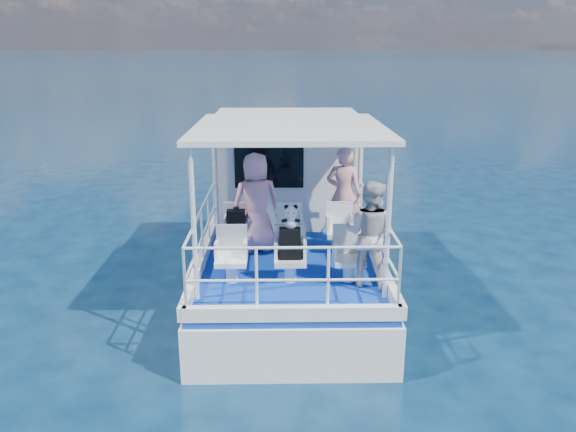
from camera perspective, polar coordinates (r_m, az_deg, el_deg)
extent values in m
plane|color=#071E39|center=(10.09, 0.09, -8.84)|extent=(2000.00, 2000.00, 0.00)
cube|color=white|center=(11.00, -0.01, -6.59)|extent=(3.00, 7.00, 1.60)
cube|color=#0B3099|center=(10.69, -0.01, -2.41)|extent=(2.90, 6.90, 0.10)
cube|color=white|center=(11.64, -0.13, 5.05)|extent=(2.85, 2.00, 2.20)
cube|color=white|center=(8.99, 0.12, 8.96)|extent=(3.00, 3.20, 0.08)
cylinder|color=white|center=(7.86, -9.55, -0.95)|extent=(0.07, 0.07, 2.20)
cylinder|color=white|center=(7.92, 10.16, -0.85)|extent=(0.07, 0.07, 2.20)
cylinder|color=white|center=(10.63, -7.34, 3.79)|extent=(0.07, 0.07, 2.20)
cylinder|color=white|center=(10.68, 7.25, 3.85)|extent=(0.07, 0.07, 2.20)
cube|color=white|center=(9.89, -5.16, -2.63)|extent=(0.48, 0.46, 0.38)
cube|color=white|center=(9.86, 0.07, -2.61)|extent=(0.48, 0.46, 0.38)
cube|color=white|center=(9.92, 5.28, -2.57)|extent=(0.48, 0.46, 0.38)
cube|color=white|center=(8.67, -5.75, -5.48)|extent=(0.48, 0.46, 0.38)
cube|color=white|center=(8.64, 0.23, -5.46)|extent=(0.48, 0.46, 0.38)
cube|color=white|center=(8.71, 6.19, -5.39)|extent=(0.48, 0.46, 0.38)
imported|color=pink|center=(9.74, -3.26, 1.34)|extent=(0.75, 0.62, 1.75)
imported|color=pink|center=(10.29, 5.67, 2.18)|extent=(0.73, 0.57, 1.77)
imported|color=silver|center=(8.40, 8.32, -1.80)|extent=(0.98, 0.91, 1.62)
cube|color=black|center=(9.70, -5.30, -0.56)|extent=(0.31, 0.18, 0.41)
cube|color=black|center=(8.48, 0.19, -2.81)|extent=(0.32, 0.18, 0.48)
cube|color=black|center=(9.63, -5.28, 0.77)|extent=(0.10, 0.06, 0.06)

